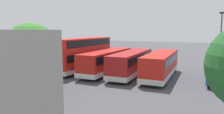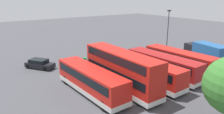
# 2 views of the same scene
# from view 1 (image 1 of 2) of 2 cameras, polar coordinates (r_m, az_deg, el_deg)

# --- Properties ---
(ground_plane) EXTENTS (140.00, 140.00, 0.00)m
(ground_plane) POSITION_cam_1_polar(r_m,az_deg,el_deg) (36.94, 5.58, -1.52)
(ground_plane) COLOR #47474C
(bus_single_deck_near_end) EXTENTS (3.05, 11.05, 2.95)m
(bus_single_deck_near_end) POSITION_cam_1_polar(r_m,az_deg,el_deg) (25.67, 13.20, -1.90)
(bus_single_deck_near_end) COLOR red
(bus_single_deck_near_end) RESTS_ON ground
(bus_single_deck_second) EXTENTS (3.18, 11.30, 2.95)m
(bus_single_deck_second) POSITION_cam_1_polar(r_m,az_deg,el_deg) (26.55, 5.36, -1.44)
(bus_single_deck_second) COLOR #A51919
(bus_single_deck_second) RESTS_ON ground
(bus_single_deck_third) EXTENTS (2.94, 11.68, 2.95)m
(bus_single_deck_third) POSITION_cam_1_polar(r_m,az_deg,el_deg) (27.92, -1.29, -0.98)
(bus_single_deck_third) COLOR red
(bus_single_deck_third) RESTS_ON ground
(bus_double_decker_fourth) EXTENTS (2.66, 11.64, 4.55)m
(bus_double_decker_fourth) POSITION_cam_1_polar(r_m,az_deg,el_deg) (29.68, -7.72, 1.06)
(bus_double_decker_fourth) COLOR red
(bus_double_decker_fourth) RESTS_ON ground
(bus_single_deck_fifth) EXTENTS (3.01, 11.23, 2.95)m
(bus_single_deck_fifth) POSITION_cam_1_polar(r_m,az_deg,el_deg) (32.68, -11.87, 0.07)
(bus_single_deck_fifth) COLOR red
(bus_single_deck_fifth) RESTS_ON ground
(car_hatchback_silver) EXTENTS (3.27, 4.36, 1.43)m
(car_hatchback_silver) POSITION_cam_1_polar(r_m,az_deg,el_deg) (38.56, 10.05, -0.18)
(car_hatchback_silver) COLOR silver
(car_hatchback_silver) RESTS_ON ground
(car_small_green) EXTENTS (3.94, 4.62, 1.43)m
(car_small_green) POSITION_cam_1_polar(r_m,az_deg,el_deg) (43.80, -4.30, 0.80)
(car_small_green) COLOR black
(car_small_green) RESTS_ON ground
(lamp_post_tall) EXTENTS (0.70, 0.30, 8.12)m
(lamp_post_tall) POSITION_cam_1_polar(r_m,az_deg,el_deg) (32.55, 27.52, 4.90)
(lamp_post_tall) COLOR #38383D
(lamp_post_tall) RESTS_ON ground
(waste_bin_yellow) EXTENTS (0.60, 0.60, 0.95)m
(waste_bin_yellow) POSITION_cam_1_polar(r_m,az_deg,el_deg) (39.21, 2.93, -0.28)
(waste_bin_yellow) COLOR #197F33
(waste_bin_yellow) RESTS_ON ground
(tree_rightmost) EXTENTS (4.76, 4.76, 6.29)m
(tree_rightmost) POSITION_cam_1_polar(r_m,az_deg,el_deg) (19.26, -21.13, 1.62)
(tree_rightmost) COLOR #4C3823
(tree_rightmost) RESTS_ON ground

